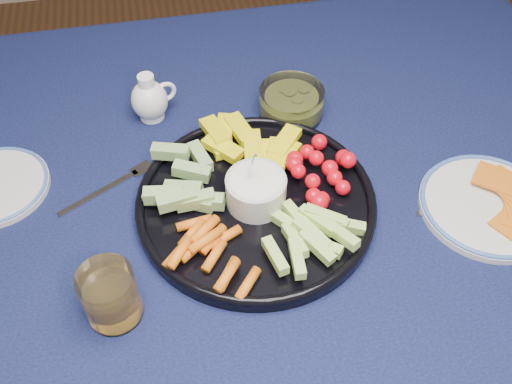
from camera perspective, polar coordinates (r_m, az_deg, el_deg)
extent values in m
plane|color=brown|center=(1.63, -4.49, -17.03)|extent=(4.00, 4.00, 0.00)
cylinder|color=#492918|center=(1.73, 16.97, 5.65)|extent=(0.07, 0.07, 0.70)
cube|color=#492918|center=(1.01, -6.91, -0.47)|extent=(1.60, 1.00, 0.04)
cube|color=black|center=(1.00, -7.03, 0.38)|extent=(1.66, 1.06, 0.01)
cube|color=black|center=(1.49, -8.91, 11.86)|extent=(1.66, 0.01, 0.30)
cylinder|color=black|center=(0.95, 0.00, -1.25)|extent=(0.40, 0.40, 0.02)
torus|color=black|center=(0.94, 0.00, -0.74)|extent=(0.40, 0.40, 0.02)
cylinder|color=silver|center=(0.92, 0.00, 0.13)|extent=(0.10, 0.10, 0.05)
cylinder|color=white|center=(0.91, 0.00, 1.04)|extent=(0.09, 0.09, 0.01)
cylinder|color=white|center=(1.13, -10.34, 7.63)|extent=(0.05, 0.05, 0.01)
ellipsoid|color=white|center=(1.11, -10.60, 9.01)|extent=(0.07, 0.07, 0.08)
cylinder|color=white|center=(1.08, -10.91, 10.67)|extent=(0.03, 0.03, 0.03)
torus|color=white|center=(1.11, -9.05, 9.87)|extent=(0.04, 0.02, 0.04)
torus|color=#4063B3|center=(1.09, -10.80, 10.09)|extent=(0.04, 0.04, 0.00)
cylinder|color=white|center=(1.10, 3.55, 8.91)|extent=(0.12, 0.12, 0.06)
cylinder|color=olive|center=(1.11, 3.53, 8.51)|extent=(0.10, 0.10, 0.03)
cylinder|color=silver|center=(1.03, 22.13, -1.33)|extent=(0.23, 0.23, 0.01)
torus|color=#4063B3|center=(1.02, 22.25, -1.07)|extent=(0.22, 0.22, 0.01)
cylinder|color=white|center=(0.83, -14.37, -10.00)|extent=(0.08, 0.08, 0.09)
cylinder|color=gold|center=(0.85, -14.10, -10.72)|extent=(0.07, 0.07, 0.05)
cube|color=silver|center=(1.01, -15.43, -0.13)|extent=(0.14, 0.08, 0.00)
cube|color=silver|center=(1.03, -11.31, 2.25)|extent=(0.04, 0.04, 0.00)
cube|color=silver|center=(1.00, 19.48, -2.61)|extent=(0.13, 0.06, 0.00)
cube|color=silver|center=(1.01, 23.61, -3.17)|extent=(0.04, 0.03, 0.00)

